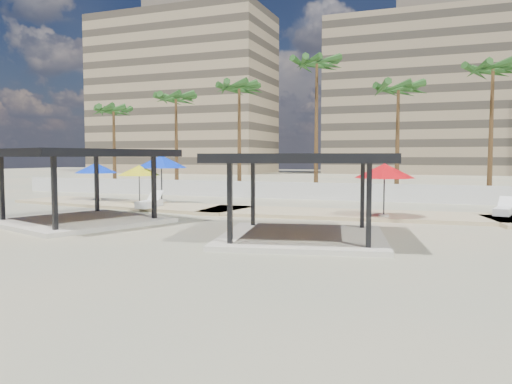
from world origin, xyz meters
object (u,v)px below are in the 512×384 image
pavilion_central (303,189)px  lounger_a (150,203)px  umbrella_a (161,162)px  lounger_b (504,210)px  pavilion_west (78,179)px  umbrella_c (384,171)px

pavilion_central → lounger_a: bearing=136.9°
umbrella_a → lounger_b: bearing=-0.7°
pavilion_west → lounger_b: pavilion_west is taller
pavilion_west → lounger_a: pavilion_west is taller
lounger_a → lounger_b: size_ratio=1.04×
umbrella_a → lounger_b: umbrella_a is taller
pavilion_central → lounger_b: size_ratio=3.14×
lounger_a → lounger_b: lounger_a is taller
umbrella_a → lounger_a: 4.26m
pavilion_west → lounger_b: 20.37m
umbrella_a → lounger_a: bearing=-69.2°
pavilion_central → lounger_b: (7.50, 9.76, -1.47)m
pavilion_central → pavilion_west: bearing=164.6°
lounger_a → lounger_b: bearing=-88.8°
pavilion_west → umbrella_c: bearing=44.3°
pavilion_central → umbrella_c: 6.95m
lounger_a → umbrella_c: bearing=-98.6°
umbrella_c → lounger_b: umbrella_c is taller
pavilion_central → pavilion_west: size_ratio=0.86×
umbrella_c → pavilion_central: bearing=-107.7°
pavilion_central → umbrella_c: size_ratio=2.53×
pavilion_west → umbrella_a: pavilion_west is taller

